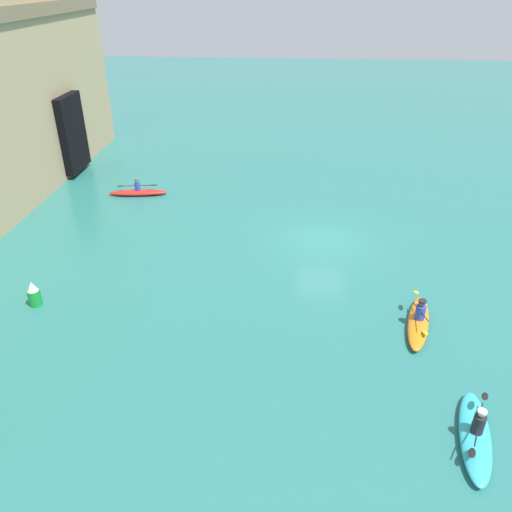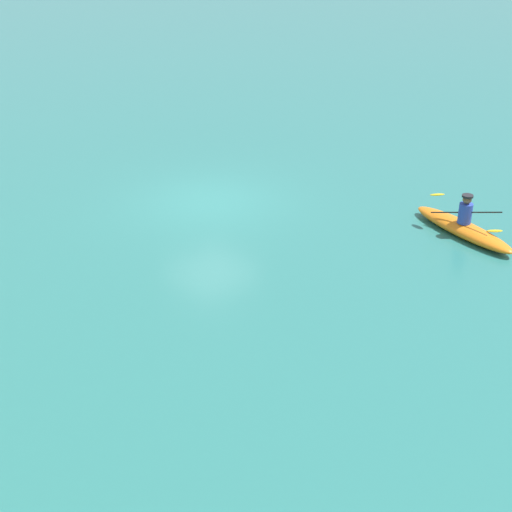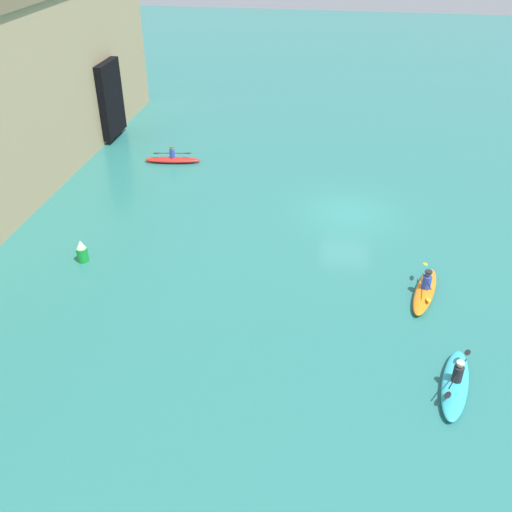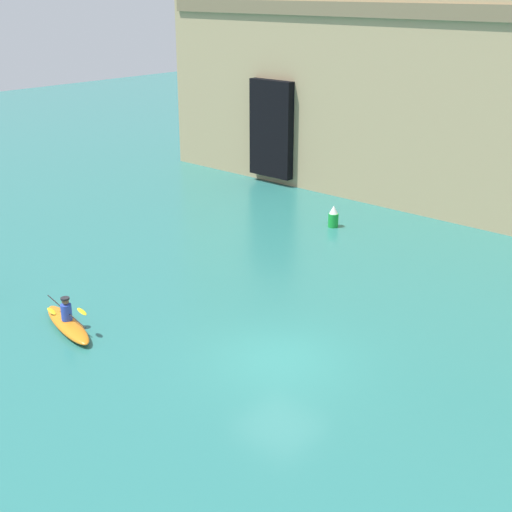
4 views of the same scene
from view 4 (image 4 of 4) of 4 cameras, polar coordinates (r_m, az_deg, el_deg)
ground_plane at (r=22.08m, az=1.96°, el=-8.24°), size 120.00×120.00×0.00m
cliff_bluff at (r=36.94m, az=18.31°, el=15.89°), size 37.85×6.52×16.37m
kayak_orange at (r=24.56m, az=-14.84°, el=-5.20°), size 3.48×1.55×1.15m
marker_buoy at (r=33.83m, az=6.21°, el=3.12°), size 0.48×0.48×1.05m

